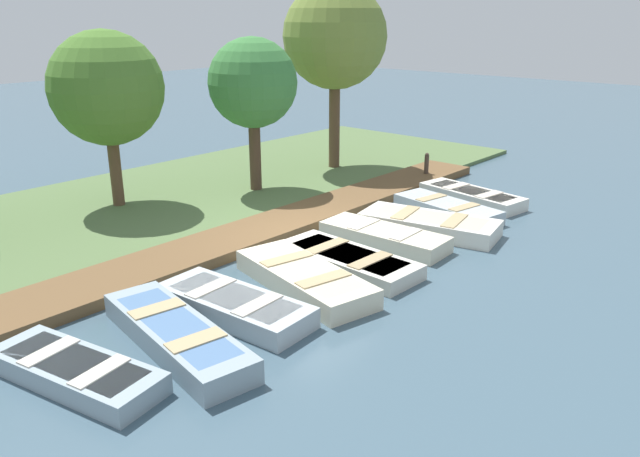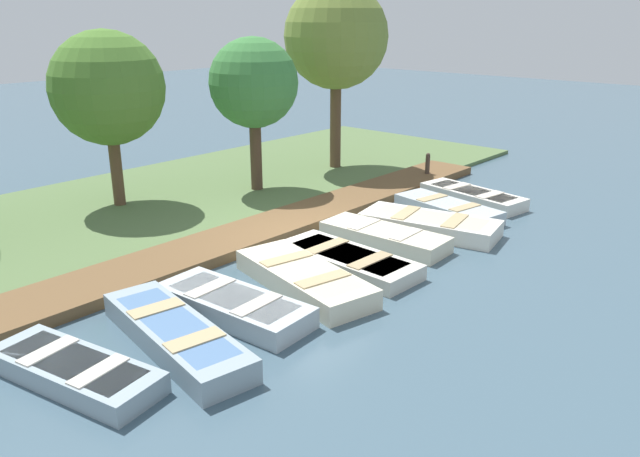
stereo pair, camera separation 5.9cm
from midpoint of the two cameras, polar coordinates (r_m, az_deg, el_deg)
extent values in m
plane|color=#425B6B|center=(14.21, -0.91, -1.38)|extent=(80.00, 80.00, 0.00)
cube|color=#567042|center=(17.78, -12.93, 2.57)|extent=(8.00, 24.00, 0.12)
cube|color=brown|center=(15.00, -4.48, 0.14)|extent=(1.52, 16.55, 0.23)
cube|color=#8C9EA8|center=(9.72, -21.63, -12.06)|extent=(2.92, 1.48, 0.32)
cube|color=beige|center=(9.64, -21.74, -11.30)|extent=(2.39, 1.17, 0.03)
cube|color=beige|center=(9.26, -19.66, -12.17)|extent=(0.44, 0.92, 0.03)
cube|color=beige|center=(10.02, -23.68, -10.23)|extent=(0.44, 0.92, 0.03)
cube|color=#8C9EA8|center=(10.15, -13.16, -9.49)|extent=(3.60, 1.53, 0.40)
cube|color=#4C709E|center=(10.07, -13.23, -8.58)|extent=(2.95, 1.22, 0.03)
cube|color=tan|center=(9.52, -11.45, -9.94)|extent=(0.49, 0.93, 0.03)
cube|color=tan|center=(10.60, -14.84, -7.08)|extent=(0.49, 0.93, 0.03)
cube|color=#B2BCC1|center=(10.96, -8.02, -7.00)|extent=(3.00, 1.30, 0.37)
cube|color=#4C709E|center=(10.89, -8.06, -6.19)|extent=(2.46, 1.02, 0.03)
cube|color=beige|center=(10.52, -5.90, -6.87)|extent=(0.36, 1.02, 0.03)
cube|color=beige|center=(11.25, -10.08, -5.30)|extent=(0.36, 1.02, 0.03)
cube|color=beige|center=(11.89, -1.57, -4.59)|extent=(3.38, 1.83, 0.40)
cube|color=beige|center=(11.82, -1.58, -3.78)|extent=(2.76, 1.46, 0.03)
cube|color=tan|center=(11.35, 0.17, -4.61)|extent=(0.54, 1.12, 0.03)
cube|color=tan|center=(12.28, -3.20, -2.76)|extent=(0.54, 1.12, 0.03)
cube|color=beige|center=(12.85, 2.43, -2.93)|extent=(3.13, 1.29, 0.31)
cube|color=beige|center=(12.79, 2.44, -2.33)|extent=(2.57, 1.01, 0.03)
cube|color=tan|center=(12.44, 4.49, -2.89)|extent=(0.35, 1.10, 0.03)
cube|color=tan|center=(13.15, 0.51, -1.58)|extent=(0.35, 1.10, 0.03)
cube|color=beige|center=(14.17, 5.75, -0.76)|extent=(3.00, 1.17, 0.36)
cube|color=#6B7F51|center=(14.11, 5.78, -0.12)|extent=(2.46, 0.92, 0.03)
cube|color=beige|center=(13.83, 7.73, -0.49)|extent=(0.34, 0.96, 0.03)
cube|color=beige|center=(14.40, 3.91, 0.44)|extent=(0.34, 0.96, 0.03)
cube|color=silver|center=(15.09, 9.82, 0.36)|extent=(3.41, 1.89, 0.39)
cube|color=beige|center=(15.04, 9.86, 1.01)|extent=(2.79, 1.50, 0.03)
cube|color=tan|center=(14.85, 12.08, 0.74)|extent=(0.55, 1.19, 0.03)
cube|color=tan|center=(15.23, 7.71, 1.46)|extent=(0.55, 1.19, 0.03)
cube|color=#B2BCC1|center=(16.44, 11.43, 1.75)|extent=(3.01, 1.50, 0.35)
cube|color=teal|center=(16.39, 11.47, 2.30)|extent=(2.46, 1.19, 0.03)
cube|color=tan|center=(16.06, 12.95, 1.94)|extent=(0.45, 0.97, 0.03)
cube|color=tan|center=(16.73, 10.05, 2.82)|extent=(0.45, 0.97, 0.03)
cube|color=silver|center=(17.77, 13.58, 2.88)|extent=(3.09, 1.47, 0.34)
cube|color=#4C709E|center=(17.73, 13.62, 3.37)|extent=(2.53, 1.16, 0.03)
cube|color=beige|center=(17.41, 15.10, 3.04)|extent=(0.44, 0.96, 0.03)
cube|color=beige|center=(18.05, 12.21, 3.84)|extent=(0.44, 0.96, 0.03)
cylinder|color=#47382D|center=(19.81, 9.61, 5.47)|extent=(0.14, 0.14, 0.79)
sphere|color=#47382D|center=(19.72, 9.68, 6.66)|extent=(0.12, 0.12, 0.12)
cylinder|color=brown|center=(17.28, -18.32, 5.50)|extent=(0.31, 0.31, 2.39)
sphere|color=#4C7A2D|center=(16.96, -19.03, 12.04)|extent=(2.88, 2.88, 2.88)
cylinder|color=#4C3828|center=(18.04, -6.06, 7.04)|extent=(0.33, 0.33, 2.47)
sphere|color=#3D7F3D|center=(17.75, -6.28, 13.10)|extent=(2.48, 2.48, 2.48)
cylinder|color=brown|center=(20.63, 1.24, 9.95)|extent=(0.36, 0.36, 3.39)
sphere|color=olive|center=(20.38, 1.30, 17.18)|extent=(3.28, 3.28, 3.28)
camera|label=1|loc=(0.03, -90.13, -0.04)|focal=35.00mm
camera|label=2|loc=(0.03, 89.87, 0.04)|focal=35.00mm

